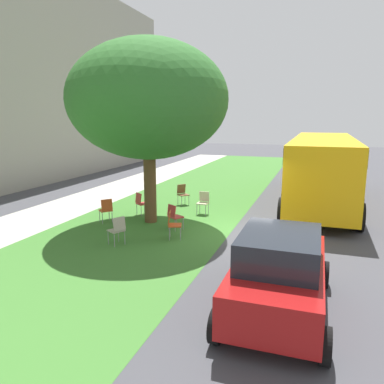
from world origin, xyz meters
TOP-DOWN VIEW (x-y plane):
  - ground at (0.00, 0.00)m, footprint 80.00×80.00m
  - grass_verge at (0.00, 3.20)m, footprint 48.00×6.00m
  - sidewalk_strip at (0.00, 7.60)m, footprint 48.00×2.80m
  - street_tree at (0.20, 3.27)m, footprint 5.52×5.52m
  - chair_0 at (-2.42, 3.12)m, footprint 0.56×0.56m
  - chair_1 at (-0.44, 2.09)m, footprint 0.57×0.57m
  - chair_2 at (3.14, 3.12)m, footprint 0.59×0.59m
  - chair_3 at (0.96, 4.04)m, footprint 0.58×0.58m
  - chair_4 at (-1.32, 1.79)m, footprint 0.53×0.53m
  - chair_5 at (-0.41, 4.74)m, footprint 0.59×0.59m
  - chair_6 at (1.91, 1.79)m, footprint 0.44×0.43m
  - parked_car at (-4.82, -1.82)m, footprint 3.70×1.92m
  - school_bus at (5.45, -2.56)m, footprint 10.40×2.80m

SIDE VIEW (x-z plane):
  - ground at x=0.00m, z-range 0.00..0.00m
  - grass_verge at x=0.00m, z-range 0.00..0.01m
  - sidewalk_strip at x=0.00m, z-range 0.00..0.01m
  - chair_0 at x=-2.42m, z-range 0.08..0.96m
  - chair_1 at x=-0.44m, z-range 0.08..0.96m
  - chair_2 at x=3.14m, z-range 0.08..0.96m
  - chair_3 at x=0.96m, z-range 0.08..0.96m
  - chair_4 at x=-1.32m, z-range 0.08..0.96m
  - chair_5 at x=-0.41m, z-range 0.08..0.96m
  - chair_6 at x=1.91m, z-range 0.08..0.96m
  - parked_car at x=-4.82m, z-range 0.01..1.66m
  - school_bus at x=5.45m, z-range 0.32..3.20m
  - street_tree at x=0.20m, z-range 1.14..7.51m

